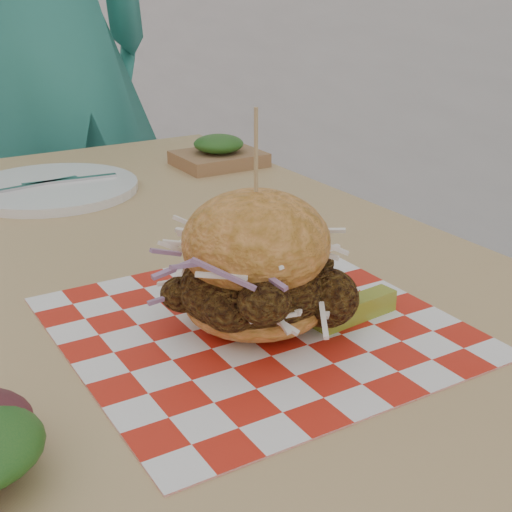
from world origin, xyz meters
name	(u,v)px	position (x,y,z in m)	size (l,w,h in m)	color
diner	(38,43)	(0.49, 1.09, 0.93)	(0.68, 0.44, 1.85)	teal
patio_table	(133,314)	(0.33, 0.16, 0.67)	(0.80, 1.20, 0.75)	tan
paper_liner	(256,326)	(0.36, -0.08, 0.75)	(0.36, 0.36, 0.00)	red
sandwich	(256,269)	(0.36, -0.08, 0.81)	(0.19, 0.19, 0.21)	#DD8C3E
pickle_spear	(355,309)	(0.45, -0.12, 0.76)	(0.10, 0.02, 0.02)	olive
place_setting	(52,188)	(0.33, 0.48, 0.76)	(0.27, 0.27, 0.02)	white
kraft_tray	(219,153)	(0.63, 0.50, 0.77)	(0.15, 0.12, 0.06)	olive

